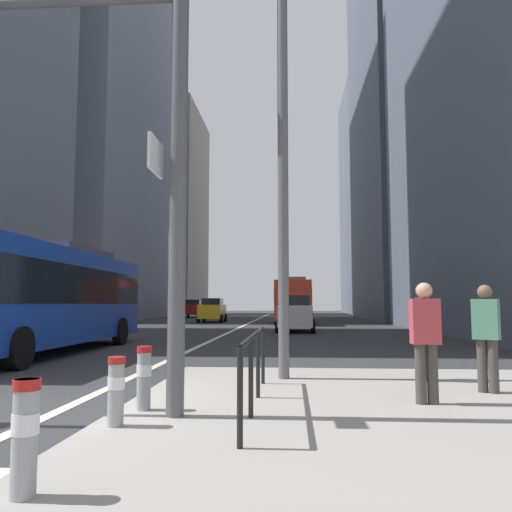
% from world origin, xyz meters
% --- Properties ---
extents(ground_plane, '(160.00, 160.00, 0.00)m').
position_xyz_m(ground_plane, '(0.00, 20.00, 0.00)').
color(ground_plane, '#303033').
extents(median_island, '(9.00, 10.00, 0.15)m').
position_xyz_m(median_island, '(5.50, -1.00, 0.07)').
color(median_island, gray).
rests_on(median_island, ground).
extents(lane_centre_line, '(0.20, 80.00, 0.01)m').
position_xyz_m(lane_centre_line, '(0.00, 30.00, 0.01)').
color(lane_centre_line, beige).
rests_on(lane_centre_line, ground).
extents(office_tower_left_mid, '(10.53, 24.77, 52.11)m').
position_xyz_m(office_tower_left_mid, '(-16.00, 42.02, 26.05)').
color(office_tower_left_mid, slate).
rests_on(office_tower_left_mid, ground).
extents(office_tower_left_far, '(12.11, 16.28, 29.26)m').
position_xyz_m(office_tower_left_far, '(-16.00, 65.09, 14.63)').
color(office_tower_left_far, gray).
rests_on(office_tower_left_far, ground).
extents(office_tower_right_mid, '(12.96, 21.30, 42.01)m').
position_xyz_m(office_tower_right_mid, '(17.00, 44.20, 21.00)').
color(office_tower_right_mid, slate).
rests_on(office_tower_right_mid, ground).
extents(office_tower_right_far, '(10.38, 22.19, 35.30)m').
position_xyz_m(office_tower_right_far, '(17.00, 71.12, 17.65)').
color(office_tower_right_far, slate).
rests_on(office_tower_right_far, ground).
extents(city_bus_blue_oncoming, '(2.80, 11.28, 3.40)m').
position_xyz_m(city_bus_blue_oncoming, '(-4.20, 7.93, 1.84)').
color(city_bus_blue_oncoming, '#14389E').
rests_on(city_bus_blue_oncoming, ground).
extents(city_bus_red_receding, '(2.90, 11.67, 3.40)m').
position_xyz_m(city_bus_red_receding, '(3.52, 32.52, 1.84)').
color(city_bus_red_receding, red).
rests_on(city_bus_red_receding, ground).
extents(car_oncoming_mid, '(2.08, 4.41, 1.94)m').
position_xyz_m(car_oncoming_mid, '(-7.48, 48.75, 0.99)').
color(car_oncoming_mid, maroon).
rests_on(car_oncoming_mid, ground).
extents(car_receding_near, '(2.11, 4.58, 1.94)m').
position_xyz_m(car_receding_near, '(2.84, 56.09, 0.99)').
color(car_receding_near, '#232838').
rests_on(car_receding_near, ground).
extents(car_receding_far, '(2.17, 4.56, 1.94)m').
position_xyz_m(car_receding_far, '(3.53, 20.66, 0.99)').
color(car_receding_far, silver).
rests_on(car_receding_far, ground).
extents(car_oncoming_far, '(2.12, 4.58, 1.94)m').
position_xyz_m(car_oncoming_far, '(-3.18, 34.42, 0.99)').
color(car_oncoming_far, gold).
rests_on(car_oncoming_far, ground).
extents(traffic_signal_gantry, '(6.56, 0.65, 6.00)m').
position_xyz_m(traffic_signal_gantry, '(-0.34, -0.82, 4.13)').
color(traffic_signal_gantry, '#515156').
rests_on(traffic_signal_gantry, median_island).
extents(street_lamp_post, '(5.50, 0.32, 8.00)m').
position_xyz_m(street_lamp_post, '(3.15, 2.43, 5.28)').
color(street_lamp_post, '#56565B').
rests_on(street_lamp_post, median_island).
extents(bollard_left, '(0.20, 0.20, 0.83)m').
position_xyz_m(bollard_left, '(1.39, -3.47, 0.61)').
color(bollard_left, '#99999E').
rests_on(bollard_left, median_island).
extents(bollard_right, '(0.20, 0.20, 0.77)m').
position_xyz_m(bollard_right, '(1.31, -1.35, 0.58)').
color(bollard_right, '#99999E').
rests_on(bollard_right, median_island).
extents(bollard_back, '(0.20, 0.20, 0.82)m').
position_xyz_m(bollard_back, '(1.38, -0.47, 0.61)').
color(bollard_back, '#99999E').
rests_on(bollard_back, median_island).
extents(pedestrian_railing, '(0.06, 3.99, 0.98)m').
position_xyz_m(pedestrian_railing, '(2.80, -0.16, 0.87)').
color(pedestrian_railing, black).
rests_on(pedestrian_railing, median_island).
extents(pedestrian_waiting, '(0.45, 0.40, 1.67)m').
position_xyz_m(pedestrian_waiting, '(6.33, 1.15, 1.07)').
color(pedestrian_waiting, '#423D38').
rests_on(pedestrian_waiting, median_island).
extents(pedestrian_walking, '(0.38, 0.24, 1.66)m').
position_xyz_m(pedestrian_walking, '(5.15, 0.18, 1.07)').
color(pedestrian_walking, '#423D38').
rests_on(pedestrian_walking, median_island).
extents(pedestrian_far, '(0.31, 0.42, 1.72)m').
position_xyz_m(pedestrian_far, '(5.66, 2.37, 1.10)').
color(pedestrian_far, '#423D38').
rests_on(pedestrian_far, median_island).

